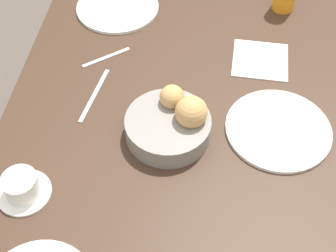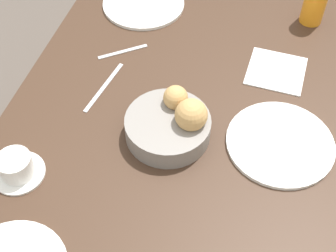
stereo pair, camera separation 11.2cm
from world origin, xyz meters
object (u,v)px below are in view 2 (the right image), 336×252
at_px(coffee_cup, 16,167).
at_px(knife_silver, 104,87).
at_px(juice_glass, 315,2).
at_px(plate_far_center, 280,143).
at_px(spoon_coffee, 123,52).
at_px(bread_basket, 172,123).
at_px(plate_near_left, 144,4).
at_px(napkin, 276,71).

xyz_separation_m(coffee_cup, knife_silver, (-0.31, 0.09, -0.02)).
bearing_deg(juice_glass, plate_far_center, -4.01).
xyz_separation_m(coffee_cup, spoon_coffee, (-0.45, 0.10, -0.02)).
bearing_deg(coffee_cup, bread_basket, 123.90).
bearing_deg(juice_glass, spoon_coffee, -60.73).
relative_size(bread_basket, coffee_cup, 1.71).
bearing_deg(plate_far_center, spoon_coffee, -114.64).
distance_m(bread_basket, plate_far_center, 0.26).
distance_m(plate_near_left, knife_silver, 0.37).
distance_m(coffee_cup, knife_silver, 0.32).
bearing_deg(bread_basket, napkin, 141.96).
height_order(bread_basket, plate_near_left, bread_basket).
bearing_deg(plate_near_left, knife_silver, 0.48).
distance_m(knife_silver, spoon_coffee, 0.15).
bearing_deg(plate_far_center, knife_silver, -98.38).
height_order(plate_near_left, napkin, plate_near_left).
distance_m(bread_basket, plate_near_left, 0.52).
xyz_separation_m(bread_basket, plate_near_left, (-0.47, -0.22, -0.03)).
xyz_separation_m(juice_glass, spoon_coffee, (0.28, -0.50, -0.06)).
bearing_deg(knife_silver, plate_far_center, 81.62).
bearing_deg(plate_near_left, plate_far_center, 47.23).
bearing_deg(bread_basket, spoon_coffee, -139.78).
relative_size(plate_far_center, juice_glass, 1.95).
xyz_separation_m(plate_near_left, spoon_coffee, (0.22, 0.01, -0.00)).
xyz_separation_m(bread_basket, juice_glass, (-0.53, 0.29, 0.03)).
bearing_deg(plate_near_left, spoon_coffee, 1.73).
bearing_deg(coffee_cup, plate_far_center, 112.93).
distance_m(plate_near_left, napkin, 0.48).
height_order(plate_far_center, coffee_cup, coffee_cup).
distance_m(knife_silver, napkin, 0.47).
xyz_separation_m(plate_far_center, coffee_cup, (0.24, -0.57, 0.02)).
bearing_deg(napkin, knife_silver, -67.59).
height_order(bread_basket, knife_silver, bread_basket).
distance_m(bread_basket, coffee_cup, 0.37).
height_order(spoon_coffee, napkin, napkin).
relative_size(bread_basket, plate_near_left, 0.81).
height_order(bread_basket, spoon_coffee, bread_basket).
distance_m(spoon_coffee, napkin, 0.43).
bearing_deg(napkin, plate_near_left, -113.63).
height_order(plate_near_left, spoon_coffee, plate_near_left).
bearing_deg(bread_basket, plate_far_center, 97.30).
relative_size(coffee_cup, napkin, 0.75).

